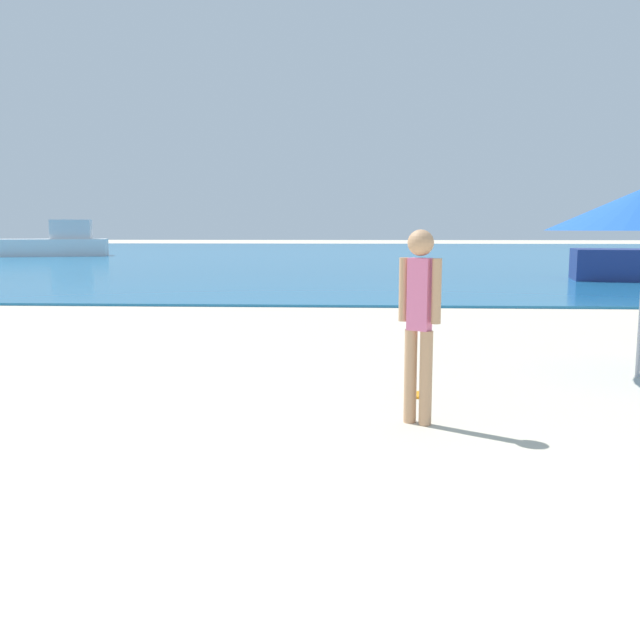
# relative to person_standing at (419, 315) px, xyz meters

# --- Properties ---
(water) EXTENTS (160.00, 60.00, 0.06)m
(water) POSITION_rel_person_standing_xyz_m (-1.34, 38.75, -0.94)
(water) COLOR #1E6B9E
(water) RESTS_ON ground
(person_standing) EXTENTS (0.35, 0.24, 1.71)m
(person_standing) POSITION_rel_person_standing_xyz_m (0.00, 0.00, 0.00)
(person_standing) COLOR tan
(person_standing) RESTS_ON ground
(frisbee) EXTENTS (0.25, 0.25, 0.03)m
(frisbee) POSITION_rel_person_standing_xyz_m (0.08, 0.98, -0.96)
(frisbee) COLOR orange
(frisbee) RESTS_ON ground
(boat_far) EXTENTS (6.72, 3.70, 2.18)m
(boat_far) POSITION_rel_person_standing_xyz_m (-18.62, 34.21, -0.16)
(boat_far) COLOR white
(boat_far) RESTS_ON water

